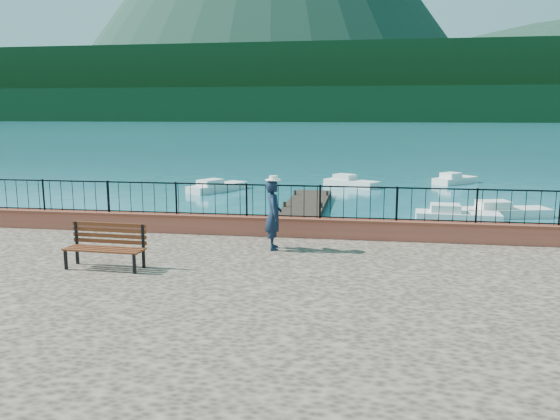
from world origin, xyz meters
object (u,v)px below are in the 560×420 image
(boat_2, at_px, (506,209))
(boat_5, at_px, (455,178))
(boat_3, at_px, (218,184))
(boat_4, at_px, (351,180))
(boat_0, at_px, (186,234))
(person, at_px, (273,215))
(boat_1, at_px, (458,213))
(park_bench, at_px, (106,255))

(boat_2, xyz_separation_m, boat_5, (-0.40, 12.46, 0.00))
(boat_3, relative_size, boat_4, 1.14)
(boat_3, height_order, boat_4, same)
(boat_3, bearing_deg, boat_0, -139.90)
(boat_0, distance_m, boat_5, 23.76)
(boat_0, xyz_separation_m, boat_5, (12.69, 20.09, 0.00))
(person, relative_size, boat_1, 0.51)
(person, bearing_deg, park_bench, 110.65)
(boat_0, xyz_separation_m, boat_3, (-2.64, 13.98, 0.00))
(boat_2, xyz_separation_m, boat_3, (-15.72, 6.35, 0.00))
(park_bench, xyz_separation_m, boat_4, (5.11, 24.58, -1.11))
(person, height_order, boat_3, person)
(park_bench, height_order, boat_1, park_bench)
(boat_0, relative_size, boat_1, 1.15)
(boat_0, height_order, boat_1, same)
(boat_3, bearing_deg, boat_2, -82.59)
(boat_1, bearing_deg, boat_3, 152.60)
(boat_3, relative_size, boat_5, 1.22)
(person, bearing_deg, boat_1, -44.66)
(boat_2, relative_size, boat_3, 0.95)
(boat_0, distance_m, boat_3, 14.23)
(boat_0, xyz_separation_m, boat_4, (5.61, 17.34, 0.00))
(boat_1, bearing_deg, boat_0, -147.06)
(person, height_order, boat_0, person)
(person, distance_m, boat_5, 26.36)
(boat_2, bearing_deg, boat_4, 114.42)
(boat_1, distance_m, boat_4, 12.32)
(boat_2, height_order, boat_3, same)
(park_bench, xyz_separation_m, boat_5, (12.19, 27.33, -1.11))
(person, relative_size, boat_5, 0.54)
(park_bench, distance_m, boat_5, 29.94)
(boat_2, bearing_deg, person, -139.00)
(boat_0, xyz_separation_m, boat_2, (13.08, 7.63, 0.00))
(boat_0, relative_size, boat_5, 1.21)
(person, bearing_deg, boat_2, -49.44)
(person, relative_size, boat_2, 0.47)
(boat_2, bearing_deg, boat_0, -162.90)
(park_bench, distance_m, boat_4, 25.13)
(person, xyz_separation_m, boat_5, (8.57, 24.87, -1.74))
(person, xyz_separation_m, boat_0, (-4.12, 4.78, -1.74))
(boat_0, height_order, boat_4, same)
(boat_2, bearing_deg, boat_5, 78.68)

